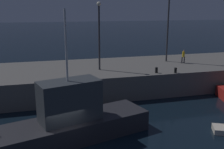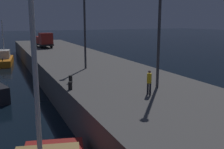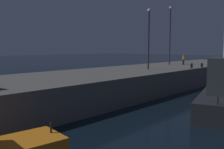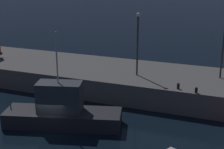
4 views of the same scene
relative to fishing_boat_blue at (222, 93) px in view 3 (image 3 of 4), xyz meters
The scene contains 7 objects.
pier_quay 11.54m from the fishing_boat_blue, 92.51° to the left, with size 69.35×10.33×2.54m.
fishing_boat_blue is the anchor object (origin of this frame).
lamp_post_west 12.27m from the fishing_boat_blue, 67.65° to the left, with size 0.44×0.44×7.17m.
lamp_post_east 19.32m from the fishing_boat_blue, 43.45° to the left, with size 0.44×0.44×8.75m.
dockworker 18.50m from the fishing_boat_blue, 36.72° to the left, with size 0.43×0.30×1.61m.
bollard_west 12.07m from the fishing_boat_blue, 37.04° to the left, with size 0.28×0.28×0.59m, color black.
bollard_central 13.34m from the fishing_boat_blue, 30.27° to the left, with size 0.28×0.28×0.55m, color black.
Camera 3 is at (-20.47, -5.99, 5.09)m, focal length 40.39 mm.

